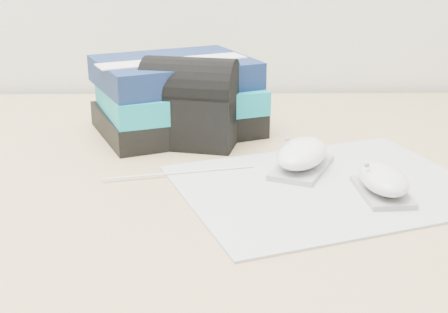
{
  "coord_description": "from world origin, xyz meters",
  "views": [
    {
      "loc": [
        -0.09,
        0.72,
        1.04
      ],
      "look_at": [
        -0.08,
        1.48,
        0.77
      ],
      "focal_mm": 50.0,
      "sensor_mm": 36.0,
      "label": 1
    }
  ],
  "objects_px": {
    "desk": "(268,276)",
    "book_stack": "(177,96)",
    "mouse_front": "(383,181)",
    "pouch": "(190,102)",
    "mouse_rear": "(302,156)"
  },
  "relations": [
    {
      "from": "mouse_rear",
      "to": "book_stack",
      "type": "xyz_separation_m",
      "value": [
        -0.18,
        0.19,
        0.04
      ]
    },
    {
      "from": "book_stack",
      "to": "pouch",
      "type": "distance_m",
      "value": 0.07
    },
    {
      "from": "mouse_front",
      "to": "pouch",
      "type": "bearing_deg",
      "value": 138.69
    },
    {
      "from": "desk",
      "to": "book_stack",
      "type": "relative_size",
      "value": 5.27
    },
    {
      "from": "desk",
      "to": "pouch",
      "type": "bearing_deg",
      "value": 174.46
    },
    {
      "from": "book_stack",
      "to": "pouch",
      "type": "height_order",
      "value": "pouch"
    },
    {
      "from": "mouse_front",
      "to": "pouch",
      "type": "distance_m",
      "value": 0.33
    },
    {
      "from": "desk",
      "to": "pouch",
      "type": "xyz_separation_m",
      "value": [
        -0.13,
        0.01,
        0.3
      ]
    },
    {
      "from": "mouse_rear",
      "to": "pouch",
      "type": "relative_size",
      "value": 0.82
    },
    {
      "from": "desk",
      "to": "pouch",
      "type": "height_order",
      "value": "pouch"
    },
    {
      "from": "pouch",
      "to": "mouse_rear",
      "type": "bearing_deg",
      "value": -39.47
    },
    {
      "from": "mouse_rear",
      "to": "book_stack",
      "type": "relative_size",
      "value": 0.43
    },
    {
      "from": "book_stack",
      "to": "pouch",
      "type": "xyz_separation_m",
      "value": [
        0.02,
        -0.06,
        0.01
      ]
    },
    {
      "from": "desk",
      "to": "book_stack",
      "type": "xyz_separation_m",
      "value": [
        -0.15,
        0.08,
        0.29
      ]
    },
    {
      "from": "mouse_rear",
      "to": "book_stack",
      "type": "height_order",
      "value": "book_stack"
    }
  ]
}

